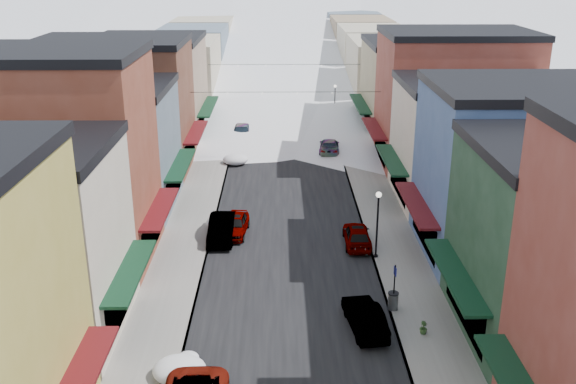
{
  "coord_description": "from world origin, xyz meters",
  "views": [
    {
      "loc": [
        -0.56,
        -14.61,
        17.1
      ],
      "look_at": [
        0.0,
        26.03,
        2.17
      ],
      "focal_mm": 40.0,
      "sensor_mm": 36.0,
      "label": 1
    }
  ],
  "objects_px": {
    "car_silver_sedan": "(235,224)",
    "car_dark_hatch": "(222,228)",
    "trash_can": "(393,301)",
    "streetlamp_near": "(378,216)",
    "car_green_sedan": "(365,317)"
  },
  "relations": [
    {
      "from": "car_silver_sedan",
      "to": "car_dark_hatch",
      "type": "distance_m",
      "value": 1.12
    },
    {
      "from": "trash_can",
      "to": "car_silver_sedan",
      "type": "bearing_deg",
      "value": 131.22
    },
    {
      "from": "streetlamp_near",
      "to": "car_dark_hatch",
      "type": "bearing_deg",
      "value": 162.26
    },
    {
      "from": "car_dark_hatch",
      "to": "trash_can",
      "type": "xyz_separation_m",
      "value": [
        9.5,
        -9.15,
        -0.12
      ]
    },
    {
      "from": "car_silver_sedan",
      "to": "trash_can",
      "type": "distance_m",
      "value": 13.2
    },
    {
      "from": "car_dark_hatch",
      "to": "car_green_sedan",
      "type": "xyz_separation_m",
      "value": [
        7.85,
        -10.76,
        -0.07
      ]
    },
    {
      "from": "car_silver_sedan",
      "to": "trash_can",
      "type": "height_order",
      "value": "car_silver_sedan"
    },
    {
      "from": "car_dark_hatch",
      "to": "car_green_sedan",
      "type": "height_order",
      "value": "car_dark_hatch"
    },
    {
      "from": "car_green_sedan",
      "to": "trash_can",
      "type": "distance_m",
      "value": 2.31
    },
    {
      "from": "car_silver_sedan",
      "to": "car_green_sedan",
      "type": "height_order",
      "value": "car_green_sedan"
    },
    {
      "from": "car_silver_sedan",
      "to": "streetlamp_near",
      "type": "height_order",
      "value": "streetlamp_near"
    },
    {
      "from": "car_dark_hatch",
      "to": "streetlamp_near",
      "type": "bearing_deg",
      "value": -17.54
    },
    {
      "from": "car_green_sedan",
      "to": "streetlamp_near",
      "type": "bearing_deg",
      "value": -109.91
    },
    {
      "from": "car_dark_hatch",
      "to": "car_green_sedan",
      "type": "distance_m",
      "value": 13.32
    },
    {
      "from": "car_silver_sedan",
      "to": "streetlamp_near",
      "type": "relative_size",
      "value": 0.95
    }
  ]
}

